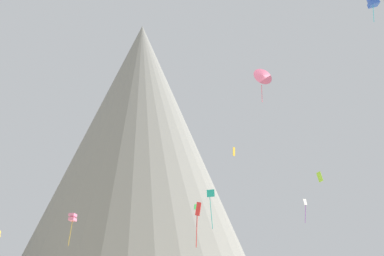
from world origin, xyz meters
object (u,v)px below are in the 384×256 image
object	(u,v)px
rock_massif	(134,154)
kite_pink_low	(73,218)
kite_gold_mid	(234,152)
kite_lime_low	(320,177)
kite_green_low	(196,210)
kite_rainbow_mid	(263,76)
kite_teal_low	(211,199)
kite_blue_high	(373,1)
kite_white_low	(305,206)
kite_red_low	(198,215)

from	to	relation	value
rock_massif	kite_pink_low	xyz separation A→B (m)	(-7.62, -50.53, -21.23)
kite_gold_mid	kite_lime_low	xyz separation A→B (m)	(6.47, -21.79, -7.78)
rock_massif	kite_green_low	world-z (taller)	rock_massif
kite_rainbow_mid	kite_teal_low	bearing A→B (deg)	101.15
kite_lime_low	kite_teal_low	xyz separation A→B (m)	(-11.59, 11.13, -1.32)
kite_green_low	kite_blue_high	distance (m)	40.16
kite_white_low	kite_lime_low	size ratio (longest dim) A/B	3.37
kite_green_low	kite_rainbow_mid	world-z (taller)	kite_rainbow_mid
rock_massif	kite_pink_low	world-z (taller)	rock_massif
kite_red_low	kite_lime_low	world-z (taller)	kite_lime_low
kite_teal_low	kite_white_low	bearing A→B (deg)	-101.39
kite_rainbow_mid	kite_pink_low	size ratio (longest dim) A/B	0.91
kite_white_low	kite_rainbow_mid	xyz separation A→B (m)	(-13.03, -28.12, 12.39)
rock_massif	kite_blue_high	bearing A→B (deg)	-65.52
kite_rainbow_mid	kite_pink_low	xyz separation A→B (m)	(-25.22, 23.36, -15.13)
kite_rainbow_mid	kite_teal_low	world-z (taller)	kite_rainbow_mid
kite_lime_low	kite_red_low	bearing A→B (deg)	-53.27
rock_massif	kite_white_low	distance (m)	58.09
kite_gold_mid	kite_lime_low	bearing A→B (deg)	-75.38
kite_gold_mid	kite_pink_low	xyz separation A→B (m)	(-25.19, 1.07, -10.68)
kite_blue_high	kite_pink_low	xyz separation A→B (m)	(-40.74, 22.23, -26.65)
kite_rainbow_mid	kite_blue_high	distance (m)	19.36
kite_blue_high	kite_pink_low	bearing A→B (deg)	-112.99
kite_lime_low	kite_blue_high	bearing A→B (deg)	122.61
kite_blue_high	kite_gold_mid	bearing A→B (deg)	-138.05
kite_blue_high	kite_red_low	bearing A→B (deg)	-77.81
kite_gold_mid	kite_pink_low	world-z (taller)	kite_gold_mid
kite_rainbow_mid	kite_lime_low	xyz separation A→B (m)	(6.43, 0.49, -12.23)
kite_rainbow_mid	kite_gold_mid	distance (m)	22.72
kite_rainbow_mid	kite_gold_mid	bearing A→B (deg)	77.30
kite_gold_mid	kite_lime_low	distance (m)	24.03
kite_white_low	kite_red_low	world-z (taller)	kite_white_low
kite_green_low	kite_teal_low	distance (m)	12.21
kite_white_low	kite_blue_high	xyz separation A→B (m)	(2.49, -26.99, 23.91)
kite_green_low	kite_red_low	bearing A→B (deg)	75.31
rock_massif	kite_teal_low	bearing A→B (deg)	-78.70
rock_massif	kite_rainbow_mid	distance (m)	76.20
kite_white_low	kite_green_low	bearing A→B (deg)	-147.54
kite_rainbow_mid	kite_teal_low	distance (m)	18.58
kite_white_low	kite_blue_high	distance (m)	36.15
kite_green_low	kite_gold_mid	bearing A→B (deg)	155.93
rock_massif	kite_teal_low	distance (m)	66.46
kite_white_low	kite_gold_mid	world-z (taller)	kite_gold_mid
kite_gold_mid	kite_teal_low	xyz separation A→B (m)	(-5.12, -10.66, -9.10)
kite_white_low	kite_blue_high	world-z (taller)	kite_blue_high
rock_massif	kite_teal_low	xyz separation A→B (m)	(12.44, -62.26, -19.64)
rock_massif	kite_gold_mid	xyz separation A→B (m)	(17.57, -51.60, -10.54)
kite_green_low	kite_blue_high	world-z (taller)	kite_blue_high
kite_white_low	kite_gold_mid	bearing A→B (deg)	-136.21
kite_green_low	kite_pink_low	world-z (taller)	kite_green_low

